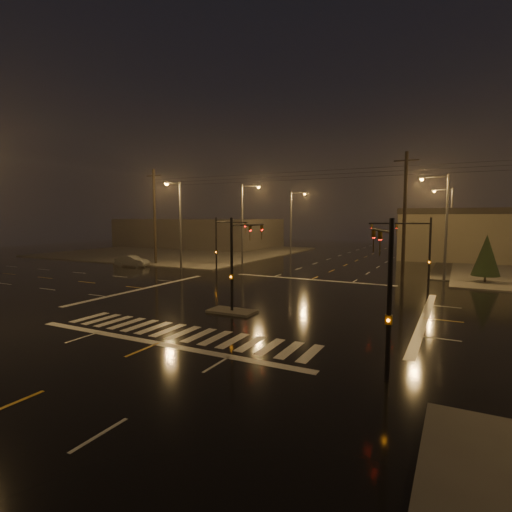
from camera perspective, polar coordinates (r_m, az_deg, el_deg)
The scene contains 20 objects.
ground at distance 29.03m, azimuth 0.59°, elevation -6.41°, with size 140.00×140.00×0.00m, color black.
sidewalk_nw at distance 70.20m, azimuth -10.44°, elevation 0.62°, with size 36.00×36.00×0.12m, color #4D4A45.
median_island at distance 25.59m, azimuth -3.45°, elevation -7.89°, with size 3.00×1.60×0.15m, color #4D4A45.
crosswalk at distance 21.60m, azimuth -10.33°, elevation -10.71°, with size 15.00×2.60×0.01m, color beige.
stop_bar_near at distance 20.12m, azimuth -13.87°, elevation -12.02°, with size 16.00×0.50×0.01m, color beige.
stop_bar_far at distance 39.02m, azimuth 7.84°, elevation -3.35°, with size 16.00×0.50×0.01m, color beige.
commercial_block at distance 82.63m, azimuth -8.15°, elevation 3.30°, with size 30.00×18.00×5.60m, color #423D3A.
signal_mast_median at distance 25.79m, azimuth -2.45°, elevation 0.51°, with size 0.25×4.59×6.00m.
signal_mast_ne at distance 35.76m, azimuth 21.97°, elevation 1.59°, with size 4.84×1.86×6.00m.
signal_mast_nw at distance 41.96m, azimuth -4.83°, elevation 2.51°, with size 4.84×1.86×6.00m.
signal_mast_se at distance 16.02m, azimuth 18.03°, elevation -3.04°, with size 1.55×3.87×6.00m.
streetlight_1 at distance 49.54m, azimuth -1.68°, elevation 5.32°, with size 2.77×0.32×10.00m.
streetlight_2 at distance 64.02m, azimuth 5.27°, elevation 5.37°, with size 2.77×0.32×10.00m.
streetlight_3 at distance 41.44m, azimuth 25.15°, elevation 4.74°, with size 2.77×0.32×10.00m.
streetlight_4 at distance 61.43m, azimuth 25.83°, elevation 4.82°, with size 2.77×0.32×10.00m.
streetlight_5 at distance 46.50m, azimuth -11.00°, elevation 5.21°, with size 0.32×2.77×10.00m.
utility_pole_0 at distance 52.50m, azimuth -14.29°, elevation 5.53°, with size 2.20×0.32×12.00m.
utility_pole_1 at distance 39.69m, azimuth 20.45°, elevation 5.38°, with size 2.20×0.32×12.00m.
conifer_0 at distance 41.81m, azimuth 30.04°, elevation 0.10°, with size 2.41×2.41×4.46m.
car_crossing at distance 51.00m, azimuth -17.31°, elevation -0.69°, with size 1.44×4.12×1.36m, color #5C6064.
Camera 1 is at (12.69, -25.41, 6.04)m, focal length 28.00 mm.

